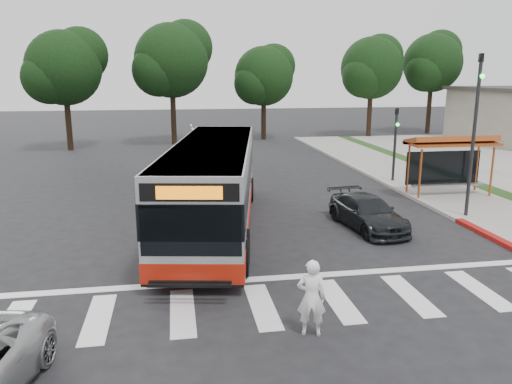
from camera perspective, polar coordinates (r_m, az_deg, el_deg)
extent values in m
plane|color=black|center=(17.50, -2.17, -5.77)|extent=(140.00, 140.00, 0.00)
cube|color=gray|center=(28.25, 18.33, 1.05)|extent=(4.00, 40.00, 0.12)
cube|color=#9E9991|center=(27.38, 14.62, 0.96)|extent=(0.30, 40.00, 0.15)
cube|color=maroon|center=(19.02, 26.84, -5.43)|extent=(0.32, 6.00, 0.15)
cube|color=silver|center=(12.92, 0.73, -12.90)|extent=(18.00, 2.60, 0.01)
cylinder|color=#A4471B|center=(23.98, 18.24, 1.93)|extent=(0.10, 0.10, 2.30)
cylinder|color=#A4471B|center=(25.84, 25.34, 2.09)|extent=(0.10, 0.10, 2.30)
cylinder|color=#A4471B|center=(25.03, 16.99, 2.47)|extent=(0.10, 0.10, 2.30)
cylinder|color=#A4471B|center=(26.81, 23.91, 2.60)|extent=(0.10, 0.10, 2.30)
cube|color=#A4471B|center=(25.17, 21.48, 5.19)|extent=(4.20, 1.60, 0.12)
cube|color=#A4471B|center=(25.20, 21.45, 5.55)|extent=(4.20, 1.32, 0.51)
cube|color=black|center=(25.87, 20.58, 2.65)|extent=(3.80, 0.06, 1.60)
cube|color=gray|center=(25.50, 21.10, 0.74)|extent=(3.60, 0.40, 0.08)
cylinder|color=black|center=(21.51, 23.59, 5.61)|extent=(0.14, 0.14, 6.50)
imported|color=black|center=(21.37, 24.28, 12.92)|extent=(0.16, 0.20, 1.00)
sphere|color=#19E533|center=(21.22, 24.46, 11.96)|extent=(0.18, 0.18, 0.18)
cylinder|color=black|center=(27.75, 15.58, 5.10)|extent=(0.14, 0.14, 4.00)
imported|color=black|center=(27.59, 15.77, 8.19)|extent=(0.16, 0.20, 1.00)
sphere|color=#19E533|center=(27.46, 15.88, 7.42)|extent=(0.18, 0.18, 0.18)
cylinder|color=black|center=(48.06, 12.83, 8.87)|extent=(0.44, 0.44, 4.40)
sphere|color=black|center=(47.95, 13.08, 13.64)|extent=(5.60, 5.60, 5.60)
sphere|color=black|center=(49.18, 14.01, 14.74)|extent=(4.20, 4.20, 4.20)
sphere|color=black|center=(46.93, 12.23, 12.84)|extent=(3.92, 3.92, 3.92)
cylinder|color=black|center=(52.85, 19.15, 8.97)|extent=(0.44, 0.44, 4.84)
sphere|color=black|center=(52.76, 19.52, 13.73)|extent=(5.60, 5.60, 5.60)
sphere|color=black|center=(54.06, 20.25, 14.82)|extent=(4.20, 4.20, 4.20)
sphere|color=black|center=(51.67, 18.86, 12.95)|extent=(3.92, 3.92, 3.92)
cylinder|color=black|center=(42.54, -9.42, 8.65)|extent=(0.44, 0.44, 4.84)
sphere|color=black|center=(42.43, -9.65, 14.58)|extent=(6.00, 6.00, 6.00)
sphere|color=black|center=(43.39, -8.06, 16.06)|extent=(4.50, 4.50, 4.50)
sphere|color=black|center=(41.68, -11.09, 13.49)|extent=(4.20, 4.20, 4.20)
cylinder|color=black|center=(45.29, 0.87, 8.54)|extent=(0.44, 0.44, 3.96)
sphere|color=black|center=(45.14, 0.89, 13.10)|extent=(5.20, 5.20, 5.20)
sphere|color=black|center=(46.11, 2.03, 14.21)|extent=(3.90, 3.90, 3.90)
sphere|color=black|center=(44.35, -0.14, 12.28)|extent=(3.64, 3.64, 3.64)
cylinder|color=black|center=(41.34, -20.64, 7.55)|extent=(0.44, 0.44, 4.40)
sphere|color=black|center=(41.19, -21.11, 13.09)|extent=(5.60, 5.60, 5.60)
sphere|color=black|center=(41.84, -19.44, 14.58)|extent=(4.20, 4.20, 4.20)
sphere|color=black|center=(40.71, -22.60, 11.98)|extent=(3.92, 3.92, 3.92)
imported|color=white|center=(11.35, 6.36, -11.91)|extent=(0.73, 0.57, 1.78)
imported|color=black|center=(19.38, 12.62, -2.29)|extent=(2.24, 4.41, 1.23)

